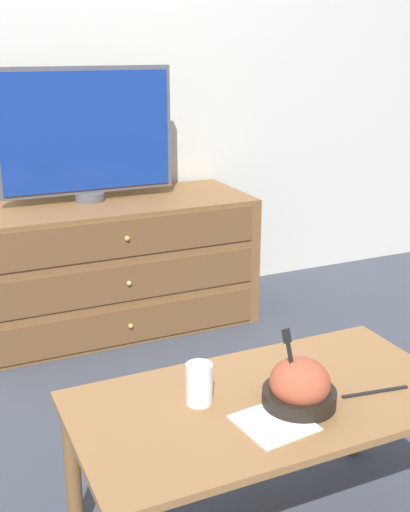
{
  "coord_description": "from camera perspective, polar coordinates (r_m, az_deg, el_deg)",
  "views": [
    {
      "loc": [
        -0.72,
        -3.19,
        1.34
      ],
      "look_at": [
        0.06,
        -1.48,
        0.72
      ],
      "focal_mm": 45.0,
      "sensor_mm": 36.0,
      "label": 1
    }
  ],
  "objects": [
    {
      "name": "dresser",
      "position": [
        3.16,
        -8.35,
        -0.77
      ],
      "size": [
        1.36,
        0.57,
        0.63
      ],
      "color": "brown",
      "rests_on": "ground_plane"
    },
    {
      "name": "wall_back",
      "position": [
        3.29,
        -12.37,
        17.24
      ],
      "size": [
        12.0,
        0.05,
        2.6
      ],
      "color": "silver",
      "rests_on": "ground_plane"
    },
    {
      "name": "coffee_table",
      "position": [
        1.77,
        5.5,
        -14.22
      ],
      "size": [
        1.03,
        0.54,
        0.46
      ],
      "color": "olive",
      "rests_on": "ground_plane"
    },
    {
      "name": "takeout_bowl",
      "position": [
        1.69,
        8.4,
        -11.48
      ],
      "size": [
        0.19,
        0.19,
        0.2
      ],
      "color": "black",
      "rests_on": "coffee_table"
    },
    {
      "name": "drink_cup",
      "position": [
        1.68,
        -0.51,
        -11.49
      ],
      "size": [
        0.07,
        0.07,
        0.11
      ],
      "color": "white",
      "rests_on": "coffee_table"
    },
    {
      "name": "napkin",
      "position": [
        1.63,
        6.11,
        -14.52
      ],
      "size": [
        0.19,
        0.19,
        0.0
      ],
      "color": "white",
      "rests_on": "coffee_table"
    },
    {
      "name": "ground_plane",
      "position": [
        3.53,
        -10.85,
        -4.3
      ],
      "size": [
        12.0,
        12.0,
        0.0
      ],
      "primitive_type": "plane",
      "color": "#383D47"
    },
    {
      "name": "tv",
      "position": [
        3.05,
        -10.56,
        10.68
      ],
      "size": [
        0.83,
        0.14,
        0.62
      ],
      "color": "#515156",
      "rests_on": "dresser"
    },
    {
      "name": "knife",
      "position": [
        1.81,
        14.89,
        -11.59
      ],
      "size": [
        0.19,
        0.04,
        0.01
      ],
      "color": "black",
      "rests_on": "coffee_table"
    }
  ]
}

